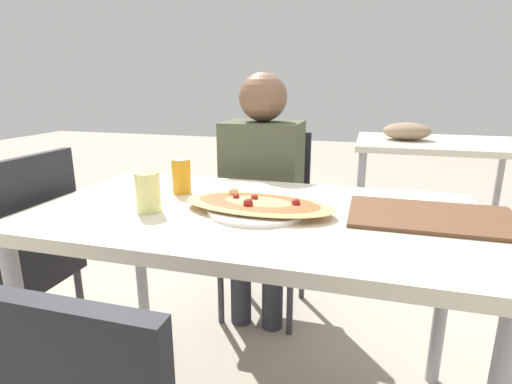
{
  "coord_description": "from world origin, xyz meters",
  "views": [
    {
      "loc": [
        0.34,
        -1.15,
        1.14
      ],
      "look_at": [
        0.01,
        -0.0,
        0.82
      ],
      "focal_mm": 28.0,
      "sensor_mm": 36.0,
      "label": 1
    }
  ],
  "objects_px": {
    "chair_far_seated": "(268,213)",
    "chair_side_left": "(20,261)",
    "person_seated": "(262,181)",
    "drink_glass": "(148,192)",
    "dining_table": "(254,232)",
    "pizza_main": "(258,205)",
    "soda_can": "(181,176)"
  },
  "relations": [
    {
      "from": "chair_far_seated",
      "to": "chair_side_left",
      "type": "relative_size",
      "value": 1.0
    },
    {
      "from": "chair_side_left",
      "to": "drink_glass",
      "type": "distance_m",
      "value": 0.66
    },
    {
      "from": "pizza_main",
      "to": "drink_glass",
      "type": "bearing_deg",
      "value": -163.88
    },
    {
      "from": "person_seated",
      "to": "pizza_main",
      "type": "height_order",
      "value": "person_seated"
    },
    {
      "from": "soda_can",
      "to": "drink_glass",
      "type": "xyz_separation_m",
      "value": [
        -0.0,
        -0.22,
        -0.0
      ]
    },
    {
      "from": "pizza_main",
      "to": "drink_glass",
      "type": "height_order",
      "value": "drink_glass"
    },
    {
      "from": "chair_side_left",
      "to": "soda_can",
      "type": "relative_size",
      "value": 7.24
    },
    {
      "from": "soda_can",
      "to": "dining_table",
      "type": "bearing_deg",
      "value": -21.52
    },
    {
      "from": "person_seated",
      "to": "pizza_main",
      "type": "xyz_separation_m",
      "value": [
        0.15,
        -0.61,
        0.07
      ]
    },
    {
      "from": "person_seated",
      "to": "drink_glass",
      "type": "bearing_deg",
      "value": 76.16
    },
    {
      "from": "chair_far_seated",
      "to": "soda_can",
      "type": "relative_size",
      "value": 7.24
    },
    {
      "from": "chair_far_seated",
      "to": "pizza_main",
      "type": "bearing_deg",
      "value": 101.79
    },
    {
      "from": "dining_table",
      "to": "chair_far_seated",
      "type": "distance_m",
      "value": 0.75
    },
    {
      "from": "dining_table",
      "to": "pizza_main",
      "type": "relative_size",
      "value": 2.83
    },
    {
      "from": "chair_far_seated",
      "to": "chair_side_left",
      "type": "distance_m",
      "value": 1.09
    },
    {
      "from": "pizza_main",
      "to": "soda_can",
      "type": "distance_m",
      "value": 0.35
    },
    {
      "from": "chair_side_left",
      "to": "soda_can",
      "type": "height_order",
      "value": "chair_side_left"
    },
    {
      "from": "dining_table",
      "to": "soda_can",
      "type": "xyz_separation_m",
      "value": [
        -0.31,
        0.12,
        0.14
      ]
    },
    {
      "from": "dining_table",
      "to": "drink_glass",
      "type": "distance_m",
      "value": 0.35
    },
    {
      "from": "chair_side_left",
      "to": "drink_glass",
      "type": "bearing_deg",
      "value": -92.13
    },
    {
      "from": "dining_table",
      "to": "chair_side_left",
      "type": "relative_size",
      "value": 1.54
    },
    {
      "from": "person_seated",
      "to": "drink_glass",
      "type": "distance_m",
      "value": 0.73
    },
    {
      "from": "dining_table",
      "to": "chair_side_left",
      "type": "height_order",
      "value": "chair_side_left"
    },
    {
      "from": "pizza_main",
      "to": "soda_can",
      "type": "height_order",
      "value": "soda_can"
    },
    {
      "from": "chair_side_left",
      "to": "soda_can",
      "type": "xyz_separation_m",
      "value": [
        0.58,
        0.2,
        0.32
      ]
    },
    {
      "from": "chair_side_left",
      "to": "person_seated",
      "type": "height_order",
      "value": "person_seated"
    },
    {
      "from": "dining_table",
      "to": "chair_side_left",
      "type": "distance_m",
      "value": 0.9
    },
    {
      "from": "chair_far_seated",
      "to": "pizza_main",
      "type": "relative_size",
      "value": 1.84
    },
    {
      "from": "person_seated",
      "to": "drink_glass",
      "type": "height_order",
      "value": "person_seated"
    },
    {
      "from": "pizza_main",
      "to": "soda_can",
      "type": "xyz_separation_m",
      "value": [
        -0.32,
        0.13,
        0.04
      ]
    },
    {
      "from": "chair_far_seated",
      "to": "drink_glass",
      "type": "xyz_separation_m",
      "value": [
        -0.17,
        -0.82,
        0.32
      ]
    },
    {
      "from": "pizza_main",
      "to": "chair_side_left",
      "type": "bearing_deg",
      "value": -175.4
    }
  ]
}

